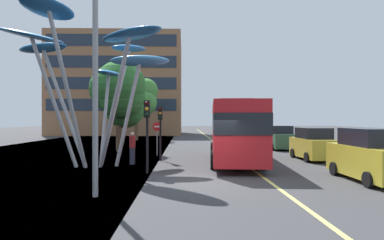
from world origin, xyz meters
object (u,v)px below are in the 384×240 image
(pedestrian, at_px, (132,148))
(car_parked_mid, at_px, (313,145))
(red_bus, at_px, (234,128))
(traffic_light_kerb_near, at_px, (147,120))
(car_parked_far, at_px, (279,138))
(no_entry_sign, at_px, (157,133))
(leaf_sculpture, at_px, (96,58))
(traffic_light_kerb_far, at_px, (160,122))
(car_parked_near, at_px, (372,156))
(street_lamp, at_px, (106,24))

(pedestrian, bearing_deg, car_parked_mid, 9.45)
(red_bus, relative_size, traffic_light_kerb_near, 3.08)
(car_parked_far, height_order, pedestrian, car_parked_far)
(no_entry_sign, bearing_deg, pedestrian, -102.73)
(leaf_sculpture, distance_m, no_entry_sign, 7.25)
(pedestrian, bearing_deg, traffic_light_kerb_far, 47.80)
(car_parked_far, relative_size, pedestrian, 2.45)
(leaf_sculpture, bearing_deg, car_parked_near, -20.31)
(street_lamp, bearing_deg, traffic_light_kerb_far, 83.40)
(car_parked_near, distance_m, street_lamp, 11.52)
(pedestrian, bearing_deg, leaf_sculpture, -162.94)
(red_bus, relative_size, car_parked_near, 2.38)
(leaf_sculpture, distance_m, traffic_light_kerb_far, 5.28)
(red_bus, height_order, traffic_light_kerb_far, red_bus)
(leaf_sculpture, bearing_deg, red_bus, 10.10)
(leaf_sculpture, bearing_deg, car_parked_mid, 10.58)
(red_bus, distance_m, pedestrian, 6.05)
(pedestrian, distance_m, no_entry_sign, 4.64)
(traffic_light_kerb_far, height_order, car_parked_far, traffic_light_kerb_far)
(car_parked_near, bearing_deg, car_parked_far, 88.38)
(traffic_light_kerb_near, relative_size, no_entry_sign, 1.46)
(car_parked_mid, height_order, pedestrian, car_parked_mid)
(traffic_light_kerb_near, distance_m, street_lamp, 5.59)
(traffic_light_kerb_far, relative_size, pedestrian, 1.82)
(car_parked_far, xyz_separation_m, pedestrian, (-11.04, -9.30, -0.03))
(traffic_light_kerb_far, distance_m, pedestrian, 2.62)
(traffic_light_kerb_far, distance_m, car_parked_near, 11.50)
(car_parked_mid, distance_m, pedestrian, 11.17)
(red_bus, distance_m, leaf_sculpture, 8.78)
(traffic_light_kerb_near, bearing_deg, red_bus, 40.05)
(red_bus, distance_m, no_entry_sign, 6.12)
(street_lamp, height_order, no_entry_sign, street_lamp)
(car_parked_mid, height_order, street_lamp, street_lamp)
(traffic_light_kerb_near, height_order, car_parked_near, traffic_light_kerb_near)
(leaf_sculpture, xyz_separation_m, car_parked_mid, (12.88, 2.41, -4.94))
(leaf_sculpture, xyz_separation_m, no_entry_sign, (2.87, 5.06, -4.33))
(no_entry_sign, bearing_deg, red_bus, -36.98)
(leaf_sculpture, distance_m, street_lamp, 7.46)
(car_parked_far, height_order, street_lamp, street_lamp)
(car_parked_near, bearing_deg, red_bus, 128.25)
(car_parked_near, relative_size, street_lamp, 0.49)
(red_bus, height_order, pedestrian, red_bus)
(pedestrian, xyz_separation_m, no_entry_sign, (1.01, 4.48, 0.64))
(leaf_sculpture, bearing_deg, no_entry_sign, 60.38)
(red_bus, height_order, car_parked_far, red_bus)
(traffic_light_kerb_near, distance_m, car_parked_mid, 11.14)
(traffic_light_kerb_far, relative_size, car_parked_far, 0.74)
(street_lamp, distance_m, no_entry_sign, 12.85)
(car_parked_near, relative_size, car_parked_far, 0.99)
(no_entry_sign, bearing_deg, traffic_light_kerb_far, -81.38)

